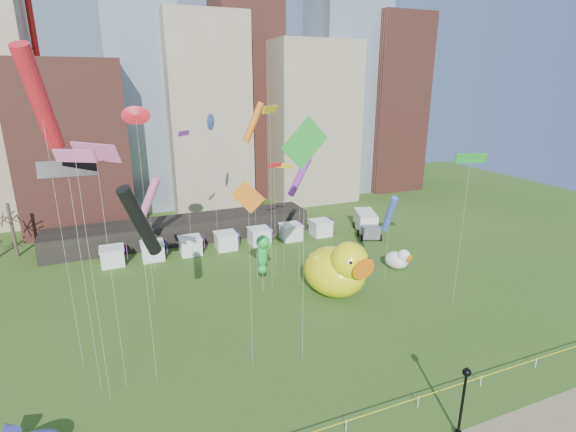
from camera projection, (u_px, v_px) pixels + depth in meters
name	position (u px, v px, depth m)	size (l,w,h in m)	color
ground	(346.00, 431.00, 29.48)	(160.00, 160.00, 0.00)	#33591B
skyline	(193.00, 89.00, 77.84)	(101.00, 23.00, 68.00)	brown
pavilion	(183.00, 230.00, 64.64)	(38.00, 6.00, 3.20)	black
vendor_tents	(226.00, 241.00, 61.31)	(33.24, 2.80, 2.40)	white
caution_tape	(346.00, 423.00, 29.28)	(50.00, 0.06, 0.90)	white
big_duck	(338.00, 269.00, 47.32)	(7.71, 9.43, 6.83)	#F4F20C
small_duck	(398.00, 259.00, 54.71)	(3.53, 3.95, 2.77)	white
seahorse_green	(262.00, 251.00, 47.60)	(1.98, 2.21, 6.75)	silver
seahorse_purple	(335.00, 258.00, 48.45)	(1.43, 1.66, 5.31)	silver
lamppost	(464.00, 394.00, 28.13)	(0.56, 0.56, 5.40)	black
box_truck	(366.00, 223.00, 67.63)	(5.15, 8.02, 3.21)	white
kite_0	(274.00, 167.00, 49.25)	(1.84, 0.64, 13.96)	silver
kite_1	(75.00, 158.00, 27.01)	(2.57, 1.73, 18.75)	silver
kite_2	(67.00, 170.00, 28.29)	(3.56, 0.60, 17.85)	silver
kite_3	(471.00, 159.00, 42.01)	(3.24, 1.27, 16.14)	silver
kite_4	(284.00, 167.00, 51.62)	(1.77, 1.19, 13.44)	silver
kite_5	(212.00, 122.00, 53.90)	(1.23, 1.90, 18.95)	silver
kite_6	(248.00, 201.00, 31.83)	(2.40, 0.84, 15.91)	silver
kite_7	(184.00, 136.00, 50.07)	(1.63, 1.55, 17.34)	silver
kite_8	(136.00, 116.00, 40.75)	(1.77, 0.43, 20.58)	silver
kite_9	(149.00, 200.00, 51.64)	(3.47, 2.37, 12.13)	silver
kite_10	(140.00, 222.00, 30.29)	(3.13, 2.97, 16.21)	silver
kite_11	(305.00, 146.00, 31.26)	(3.83, 0.28, 20.43)	silver
kite_12	(270.00, 112.00, 43.36)	(2.17, 1.88, 20.47)	silver
kite_13	(390.00, 214.00, 49.14)	(1.25, 2.82, 10.67)	silver
kite_14	(253.00, 123.00, 47.33)	(2.63, 0.81, 20.71)	silver
kite_15	(300.00, 177.00, 47.03)	(2.71, 1.97, 15.15)	silver
kite_16	(39.00, 99.00, 29.70)	(2.41, 4.52, 25.28)	silver
kite_17	(96.00, 153.00, 28.34)	(3.05, 3.33, 18.95)	silver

